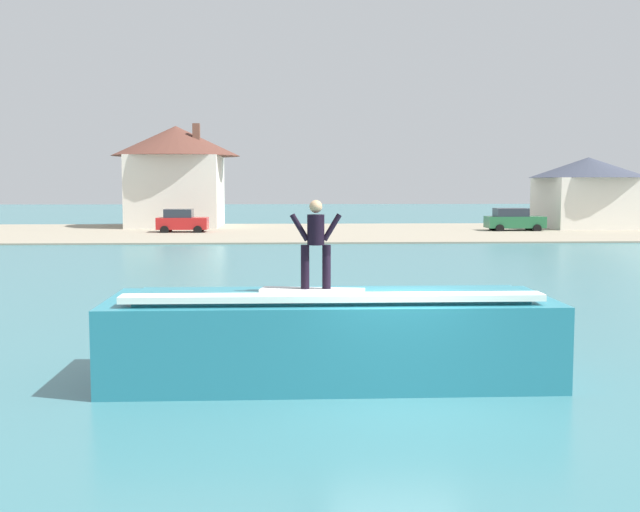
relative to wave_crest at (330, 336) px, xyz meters
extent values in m
plane|color=#3A737B|center=(1.13, -1.44, -0.85)|extent=(260.00, 260.00, 0.00)
cube|color=teal|center=(0.00, 0.03, -0.05)|extent=(8.60, 3.04, 1.62)
cube|color=teal|center=(0.00, -0.35, 0.85)|extent=(7.31, 1.37, 0.18)
cube|color=white|center=(0.00, -0.96, 0.90)|extent=(7.74, 0.55, 0.12)
cube|color=white|center=(-0.38, -0.64, 0.99)|extent=(2.00, 0.86, 0.06)
cube|color=black|center=(-0.38, -0.64, 1.02)|extent=(1.76, 0.37, 0.01)
cylinder|color=black|center=(-0.51, -0.64, 1.43)|extent=(0.16, 0.16, 0.82)
cylinder|color=black|center=(-0.11, -0.64, 1.43)|extent=(0.16, 0.16, 0.82)
cylinder|color=black|center=(-0.31, -0.64, 2.12)|extent=(0.32, 0.32, 0.56)
sphere|color=tan|center=(-0.31, -0.64, 2.56)|extent=(0.24, 0.24, 0.24)
cylinder|color=black|center=(-0.61, -0.64, 2.17)|extent=(0.37, 0.10, 0.52)
cylinder|color=black|center=(-0.01, -0.64, 2.17)|extent=(0.37, 0.10, 0.52)
cube|color=gray|center=(1.13, 45.92, -0.80)|extent=(120.00, 22.94, 0.11)
cube|color=red|center=(-8.52, 45.47, -0.08)|extent=(3.80, 1.91, 0.90)
cube|color=#262D38|center=(-8.81, 45.47, 0.69)|extent=(2.09, 1.72, 0.64)
cylinder|color=black|center=(-7.29, 46.47, -0.53)|extent=(0.64, 0.22, 0.64)
cylinder|color=black|center=(-7.29, 44.46, -0.53)|extent=(0.64, 0.22, 0.64)
cylinder|color=black|center=(-9.76, 46.47, -0.53)|extent=(0.64, 0.22, 0.64)
cylinder|color=black|center=(-9.76, 44.46, -0.53)|extent=(0.64, 0.22, 0.64)
cube|color=#23663D|center=(17.33, 46.27, -0.08)|extent=(4.50, 1.95, 0.90)
cube|color=#262D38|center=(16.99, 46.27, 0.69)|extent=(2.48, 1.75, 0.64)
cylinder|color=black|center=(18.79, 47.29, -0.53)|extent=(0.64, 0.22, 0.64)
cylinder|color=black|center=(18.79, 45.24, -0.53)|extent=(0.64, 0.22, 0.64)
cylinder|color=black|center=(15.86, 47.29, -0.53)|extent=(0.64, 0.22, 0.64)
cylinder|color=black|center=(15.86, 45.24, -0.53)|extent=(0.64, 0.22, 0.64)
cube|color=silver|center=(-10.02, 53.76, 2.21)|extent=(7.55, 8.82, 6.13)
cone|color=brown|center=(-10.02, 53.76, 6.55)|extent=(10.94, 10.94, 2.56)
cube|color=brown|center=(-8.14, 52.44, 7.05)|extent=(0.60, 0.60, 1.80)
cube|color=silver|center=(24.54, 50.00, 1.28)|extent=(7.24, 7.85, 4.27)
cone|color=#383D4C|center=(24.54, 50.00, 4.26)|extent=(9.73, 9.73, 1.69)
camera|label=1|loc=(-0.93, -15.33, 2.99)|focal=44.62mm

